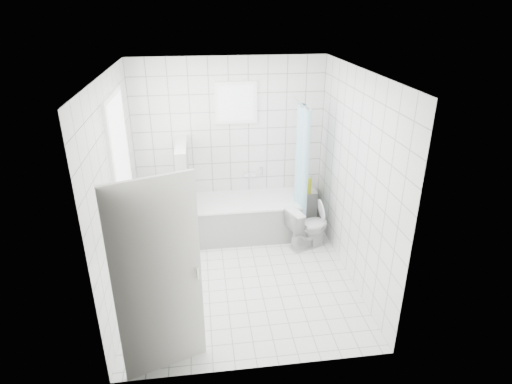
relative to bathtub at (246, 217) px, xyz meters
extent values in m
plane|color=white|center=(-0.19, -1.12, -0.29)|extent=(3.00, 3.00, 0.00)
plane|color=white|center=(-0.19, -1.12, 2.31)|extent=(3.00, 3.00, 0.00)
cube|color=white|center=(-0.19, 0.38, 1.01)|extent=(2.80, 0.02, 2.60)
cube|color=white|center=(-0.19, -2.62, 1.01)|extent=(2.80, 0.02, 2.60)
cube|color=white|center=(-1.59, -1.12, 1.01)|extent=(0.02, 3.00, 2.60)
cube|color=white|center=(1.21, -1.12, 1.01)|extent=(0.02, 3.00, 2.60)
cube|color=white|center=(-1.54, -0.82, 1.31)|extent=(0.01, 0.90, 1.40)
cube|color=white|center=(-0.09, 0.33, 1.66)|extent=(0.50, 0.01, 0.50)
cube|color=white|center=(-1.50, -0.82, 0.57)|extent=(0.18, 1.02, 0.08)
cube|color=silver|center=(-1.06, -2.47, 0.71)|extent=(0.76, 0.31, 2.00)
cube|color=white|center=(0.00, 0.00, -0.02)|extent=(1.63, 0.75, 0.55)
cube|color=white|center=(0.00, 0.00, 0.27)|extent=(1.65, 0.77, 0.03)
cube|color=white|center=(-0.89, -0.05, 0.46)|extent=(0.15, 0.85, 1.50)
cube|color=white|center=(0.95, 0.25, -0.02)|extent=(0.40, 0.24, 0.55)
imported|color=silver|center=(0.84, -0.47, 0.03)|extent=(0.71, 0.55, 0.64)
cylinder|color=silver|center=(0.76, -0.02, 1.71)|extent=(0.02, 0.80, 0.02)
cube|color=silver|center=(0.10, 0.33, 0.56)|extent=(0.18, 0.06, 0.06)
imported|color=white|center=(-1.49, -0.68, 0.75)|extent=(0.15, 0.15, 0.28)
imported|color=#2ED1C6|center=(-1.49, -1.01, 0.70)|extent=(0.10, 0.10, 0.18)
imported|color=white|center=(-1.49, -0.83, 0.69)|extent=(0.14, 0.14, 0.16)
imported|color=pink|center=(-1.49, -0.52, 0.70)|extent=(0.08, 0.08, 0.18)
imported|color=#D65396|center=(-1.49, -1.19, 0.76)|extent=(0.13, 0.13, 0.30)
cylinder|color=yellow|center=(1.00, 0.16, 0.39)|extent=(0.06, 0.06, 0.26)
cylinder|color=#16881D|center=(0.91, 0.16, 0.38)|extent=(0.06, 0.06, 0.24)
cylinder|color=#DA1943|center=(0.91, 0.26, 0.36)|extent=(0.06, 0.06, 0.21)
camera|label=1|loc=(-0.62, -5.71, 3.00)|focal=30.00mm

